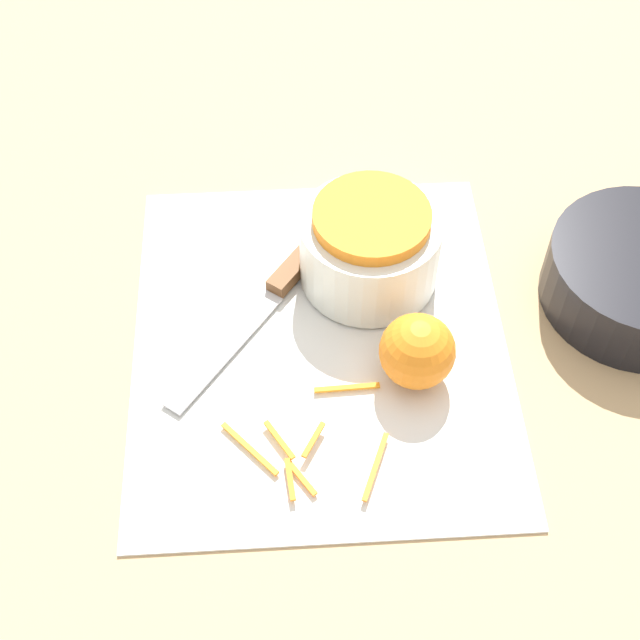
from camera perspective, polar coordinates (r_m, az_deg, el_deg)
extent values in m
plane|color=tan|center=(0.88, 0.00, -1.42)|extent=(4.00, 4.00, 0.00)
cube|color=silver|center=(0.88, 0.00, -1.30)|extent=(0.42, 0.37, 0.01)
cylinder|color=silver|center=(0.90, 3.20, 4.54)|extent=(0.14, 0.14, 0.08)
cylinder|color=orange|center=(0.87, 3.33, 6.49)|extent=(0.12, 0.12, 0.02)
cube|color=brown|center=(0.93, -1.21, 3.85)|extent=(0.09, 0.08, 0.02)
cube|color=silver|center=(0.87, -6.12, -1.88)|extent=(0.14, 0.12, 0.00)
sphere|color=orange|center=(0.83, 6.25, -2.00)|extent=(0.07, 0.07, 0.07)
cube|color=orange|center=(0.81, -4.52, -8.21)|extent=(0.06, 0.05, 0.00)
cube|color=orange|center=(0.80, -1.21, -10.05)|extent=(0.04, 0.03, 0.00)
cube|color=orange|center=(0.79, -1.92, -10.15)|extent=(0.04, 0.01, 0.00)
cube|color=orange|center=(0.84, 1.73, -4.35)|extent=(0.01, 0.06, 0.00)
cube|color=orange|center=(0.80, 3.57, -9.33)|extent=(0.07, 0.03, 0.00)
cube|color=orange|center=(0.81, -0.42, -7.67)|extent=(0.04, 0.02, 0.00)
cube|color=orange|center=(0.81, -2.62, -7.66)|extent=(0.04, 0.03, 0.00)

